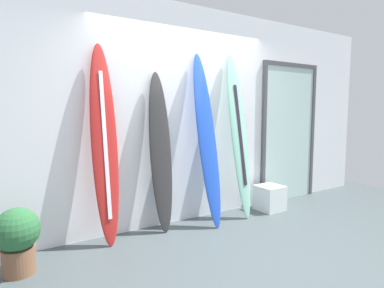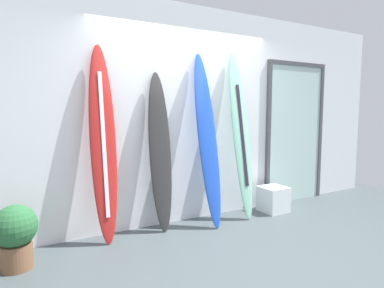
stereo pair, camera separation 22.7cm
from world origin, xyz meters
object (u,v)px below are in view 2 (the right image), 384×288
at_px(surfboard_crimson, 103,145).
at_px(glass_door, 295,130).
at_px(surfboard_seafoam, 241,136).
at_px(display_block_left, 273,199).
at_px(surfboard_charcoal, 160,152).
at_px(surfboard_cobalt, 208,140).
at_px(potted_plant, 15,233).

relative_size(surfboard_crimson, glass_door, 0.99).
bearing_deg(surfboard_seafoam, display_block_left, -6.28).
bearing_deg(display_block_left, surfboard_crimson, 177.27).
relative_size(surfboard_charcoal, surfboard_seafoam, 0.85).
bearing_deg(glass_door, display_block_left, -157.95).
bearing_deg(surfboard_seafoam, surfboard_charcoal, 176.45).
xyz_separation_m(surfboard_seafoam, glass_door, (1.26, 0.22, 0.03)).
height_order(surfboard_charcoal, surfboard_seafoam, surfboard_seafoam).
distance_m(surfboard_seafoam, glass_door, 1.28).
height_order(surfboard_cobalt, potted_plant, surfboard_cobalt).
height_order(display_block_left, potted_plant, potted_plant).
relative_size(surfboard_charcoal, glass_door, 0.87).
distance_m(surfboard_crimson, potted_plant, 1.18).
relative_size(surfboard_seafoam, display_block_left, 6.25).
distance_m(surfboard_cobalt, surfboard_seafoam, 0.56).
xyz_separation_m(surfboard_charcoal, surfboard_seafoam, (1.16, -0.07, 0.15)).
bearing_deg(surfboard_crimson, display_block_left, -2.73).
height_order(surfboard_cobalt, glass_door, glass_door).
bearing_deg(surfboard_charcoal, surfboard_crimson, -178.42).
bearing_deg(display_block_left, surfboard_charcoal, 175.56).
bearing_deg(surfboard_charcoal, surfboard_seafoam, -3.55).
relative_size(surfboard_cobalt, display_block_left, 6.10).
distance_m(surfboard_cobalt, potted_plant, 2.30).
height_order(surfboard_crimson, surfboard_charcoal, surfboard_crimson).
distance_m(surfboard_crimson, surfboard_cobalt, 1.29).
bearing_deg(surfboard_crimson, glass_door, 3.15).
bearing_deg(display_block_left, glass_door, 22.05).
bearing_deg(display_block_left, potted_plant, -177.86).
distance_m(surfboard_crimson, surfboard_charcoal, 0.69).
bearing_deg(glass_door, surfboard_crimson, -176.85).
relative_size(surfboard_charcoal, surfboard_cobalt, 0.88).
bearing_deg(potted_plant, display_block_left, 2.14).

